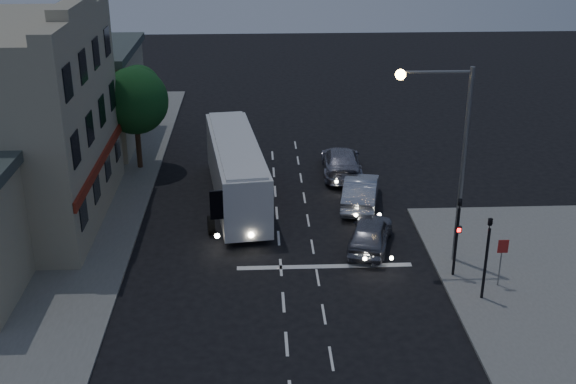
{
  "coord_description": "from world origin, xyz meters",
  "views": [
    {
      "loc": [
        -0.98,
        -26.92,
        15.88
      ],
      "look_at": [
        0.49,
        5.63,
        2.2
      ],
      "focal_mm": 45.0,
      "sensor_mm": 36.0,
      "label": 1
    }
  ],
  "objects_px": {
    "car_sedan_b": "(341,162)",
    "streetlight": "(450,144)",
    "traffic_signal_side": "(487,249)",
    "street_tree": "(134,98)",
    "regulatory_sign": "(502,255)",
    "car_suv": "(370,233)",
    "car_sedan_a": "(361,191)",
    "tour_bus": "(236,169)",
    "traffic_signal_main": "(458,228)"
  },
  "relations": [
    {
      "from": "regulatory_sign",
      "to": "streetlight",
      "type": "relative_size",
      "value": 0.24
    },
    {
      "from": "traffic_signal_main",
      "to": "traffic_signal_side",
      "type": "xyz_separation_m",
      "value": [
        0.7,
        -1.98,
        0.0
      ]
    },
    {
      "from": "car_suv",
      "to": "streetlight",
      "type": "bearing_deg",
      "value": 168.4
    },
    {
      "from": "traffic_signal_side",
      "to": "car_sedan_b",
      "type": "bearing_deg",
      "value": 106.05
    },
    {
      "from": "traffic_signal_main",
      "to": "car_sedan_a",
      "type": "bearing_deg",
      "value": 110.69
    },
    {
      "from": "car_suv",
      "to": "traffic_signal_main",
      "type": "relative_size",
      "value": 1.09
    },
    {
      "from": "traffic_signal_main",
      "to": "traffic_signal_side",
      "type": "height_order",
      "value": "same"
    },
    {
      "from": "car_sedan_b",
      "to": "traffic_signal_main",
      "type": "relative_size",
      "value": 1.35
    },
    {
      "from": "car_sedan_b",
      "to": "street_tree",
      "type": "distance_m",
      "value": 12.9
    },
    {
      "from": "car_sedan_b",
      "to": "traffic_signal_main",
      "type": "distance_m",
      "value": 13.33
    },
    {
      "from": "street_tree",
      "to": "car_sedan_b",
      "type": "bearing_deg",
      "value": -6.93
    },
    {
      "from": "car_sedan_b",
      "to": "streetlight",
      "type": "distance_m",
      "value": 12.79
    },
    {
      "from": "tour_bus",
      "to": "regulatory_sign",
      "type": "distance_m",
      "value": 15.14
    },
    {
      "from": "regulatory_sign",
      "to": "street_tree",
      "type": "distance_m",
      "value": 23.4
    },
    {
      "from": "car_sedan_a",
      "to": "regulatory_sign",
      "type": "bearing_deg",
      "value": 129.51
    },
    {
      "from": "car_sedan_a",
      "to": "streetlight",
      "type": "relative_size",
      "value": 0.56
    },
    {
      "from": "tour_bus",
      "to": "traffic_signal_side",
      "type": "height_order",
      "value": "traffic_signal_side"
    },
    {
      "from": "traffic_signal_main",
      "to": "car_sedan_b",
      "type": "bearing_deg",
      "value": 105.51
    },
    {
      "from": "tour_bus",
      "to": "streetlight",
      "type": "xyz_separation_m",
      "value": [
        9.49,
        -7.46,
        3.83
      ]
    },
    {
      "from": "tour_bus",
      "to": "regulatory_sign",
      "type": "height_order",
      "value": "tour_bus"
    },
    {
      "from": "car_sedan_b",
      "to": "regulatory_sign",
      "type": "distance_m",
      "value": 14.75
    },
    {
      "from": "traffic_signal_side",
      "to": "streetlight",
      "type": "xyz_separation_m",
      "value": [
        -0.96,
        3.4,
        3.31
      ]
    },
    {
      "from": "streetlight",
      "to": "street_tree",
      "type": "height_order",
      "value": "streetlight"
    },
    {
      "from": "streetlight",
      "to": "regulatory_sign",
      "type": "bearing_deg",
      "value": -51.25
    },
    {
      "from": "tour_bus",
      "to": "car_sedan_b",
      "type": "height_order",
      "value": "tour_bus"
    },
    {
      "from": "traffic_signal_main",
      "to": "regulatory_sign",
      "type": "bearing_deg",
      "value": -30.84
    },
    {
      "from": "car_suv",
      "to": "traffic_signal_main",
      "type": "xyz_separation_m",
      "value": [
        3.25,
        -3.02,
        1.66
      ]
    },
    {
      "from": "car_sedan_a",
      "to": "traffic_signal_main",
      "type": "bearing_deg",
      "value": 122.57
    },
    {
      "from": "car_sedan_b",
      "to": "traffic_signal_side",
      "type": "relative_size",
      "value": 1.35
    },
    {
      "from": "car_sedan_b",
      "to": "traffic_signal_main",
      "type": "bearing_deg",
      "value": 108.32
    },
    {
      "from": "car_sedan_a",
      "to": "street_tree",
      "type": "relative_size",
      "value": 0.81
    },
    {
      "from": "car_suv",
      "to": "regulatory_sign",
      "type": "bearing_deg",
      "value": 157.32
    },
    {
      "from": "tour_bus",
      "to": "regulatory_sign",
      "type": "relative_size",
      "value": 5.31
    },
    {
      "from": "traffic_signal_main",
      "to": "streetlight",
      "type": "height_order",
      "value": "streetlight"
    },
    {
      "from": "tour_bus",
      "to": "traffic_signal_main",
      "type": "bearing_deg",
      "value": -49.62
    },
    {
      "from": "regulatory_sign",
      "to": "traffic_signal_main",
      "type": "bearing_deg",
      "value": 149.16
    },
    {
      "from": "car_suv",
      "to": "street_tree",
      "type": "bearing_deg",
      "value": -25.29
    },
    {
      "from": "streetlight",
      "to": "car_sedan_b",
      "type": "bearing_deg",
      "value": 106.16
    },
    {
      "from": "car_suv",
      "to": "car_sedan_b",
      "type": "xyz_separation_m",
      "value": [
        -0.29,
        9.73,
        0.04
      ]
    },
    {
      "from": "traffic_signal_side",
      "to": "street_tree",
      "type": "height_order",
      "value": "street_tree"
    },
    {
      "from": "car_suv",
      "to": "car_sedan_b",
      "type": "distance_m",
      "value": 9.74
    },
    {
      "from": "tour_bus",
      "to": "car_suv",
      "type": "distance_m",
      "value": 8.82
    },
    {
      "from": "car_sedan_b",
      "to": "streetlight",
      "type": "bearing_deg",
      "value": 108.97
    },
    {
      "from": "tour_bus",
      "to": "car_sedan_b",
      "type": "relative_size",
      "value": 2.11
    },
    {
      "from": "regulatory_sign",
      "to": "car_sedan_b",
      "type": "bearing_deg",
      "value": 110.83
    },
    {
      "from": "tour_bus",
      "to": "regulatory_sign",
      "type": "xyz_separation_m",
      "value": [
        11.45,
        -9.9,
        -0.3
      ]
    },
    {
      "from": "regulatory_sign",
      "to": "street_tree",
      "type": "relative_size",
      "value": 0.35
    },
    {
      "from": "car_suv",
      "to": "car_sedan_a",
      "type": "bearing_deg",
      "value": -76.06
    },
    {
      "from": "traffic_signal_side",
      "to": "car_suv",
      "type": "bearing_deg",
      "value": 128.32
    },
    {
      "from": "car_suv",
      "to": "traffic_signal_side",
      "type": "distance_m",
      "value": 6.59
    }
  ]
}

